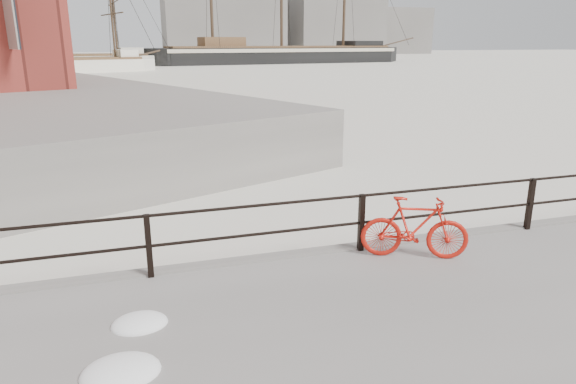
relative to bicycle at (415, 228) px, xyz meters
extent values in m
plane|color=white|center=(2.80, 0.69, -0.87)|extent=(400.00, 400.00, 0.00)
imported|color=red|center=(0.00, 0.00, 0.00)|extent=(1.69, 0.95, 1.05)
ellipsoid|color=white|center=(-4.65, -1.82, -0.37)|extent=(0.86, 0.68, 0.31)
ellipsoid|color=white|center=(-4.42, -0.84, -0.40)|extent=(0.71, 0.56, 0.25)
cube|color=gray|center=(22.80, 140.69, 8.13)|extent=(32.00, 18.00, 18.00)
cube|color=gray|center=(57.80, 145.69, 11.13)|extent=(26.00, 20.00, 24.00)
cube|color=gray|center=(80.80, 150.69, 6.13)|extent=(20.00, 16.00, 14.00)
camera|label=1|loc=(-4.34, -6.92, 2.93)|focal=32.00mm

